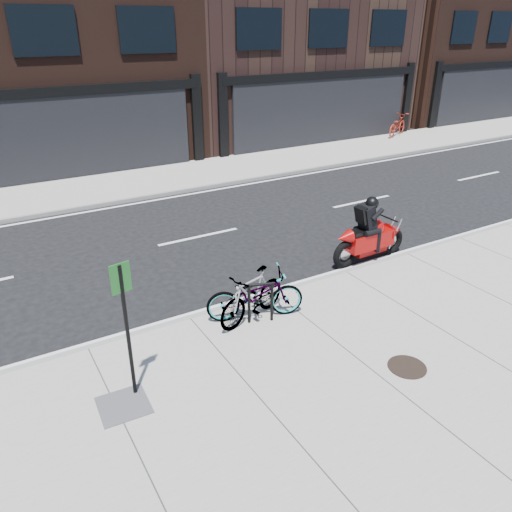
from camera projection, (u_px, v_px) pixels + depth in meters
ground at (232, 264)px, 12.44m from camera, size 120.00×120.00×0.00m
sidewalk_near at (369, 371)px, 8.51m from camera, size 60.00×6.00×0.13m
sidewalk_far at (134, 183)px, 18.46m from camera, size 60.00×3.50×0.13m
building_mideast at (269, 5)px, 25.68m from camera, size 12.00×10.00×12.50m
building_east at (432, 4)px, 31.08m from camera, size 10.00×10.00×13.00m
bike_rack at (260, 299)px, 9.61m from camera, size 0.48×0.21×0.85m
bicycle_front at (255, 295)px, 9.74m from camera, size 2.04×1.24×1.01m
bicycle_rear at (252, 296)px, 9.69m from camera, size 1.80×0.98×1.04m
motorcycle at (373, 234)px, 12.39m from camera, size 2.28×0.49×1.70m
bicycle_far at (397, 125)px, 25.62m from camera, size 2.15×1.51×1.07m
manhole_cover at (407, 367)px, 8.51m from camera, size 0.86×0.86×0.02m
utility_grate at (124, 405)px, 7.66m from camera, size 0.78×0.78×0.02m
sign_post at (126, 320)px, 7.35m from camera, size 0.31×0.07×2.29m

